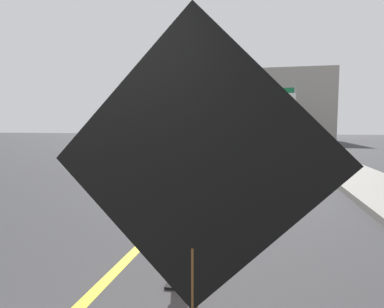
{
  "coord_description": "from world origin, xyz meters",
  "views": [
    {
      "loc": [
        1.64,
        -0.13,
        1.71
      ],
      "look_at": [
        0.52,
        5.17,
        1.22
      ],
      "focal_mm": 30.44,
      "sensor_mm": 36.0,
      "label": 1
    }
  ],
  "objects": [
    {
      "name": "traffic_cone_curbside",
      "position": [
        0.17,
        12.96,
        0.29
      ],
      "size": [
        0.36,
        0.36,
        0.59
      ],
      "color": "black",
      "rests_on": "ground"
    },
    {
      "name": "box_truck",
      "position": [
        2.22,
        22.35,
        1.88
      ],
      "size": [
        2.82,
        6.64,
        3.51
      ],
      "color": "black",
      "rests_on": "ground"
    },
    {
      "name": "traffic_cone_mid_lane",
      "position": [
        0.57,
        6.5,
        0.34
      ],
      "size": [
        0.36,
        0.36,
        0.68
      ],
      "color": "black",
      "rests_on": "ground"
    },
    {
      "name": "traffic_cone_near_sign",
      "position": [
        0.86,
        3.16,
        0.37
      ],
      "size": [
        0.36,
        0.36,
        0.74
      ],
      "color": "black",
      "rests_on": "ground"
    },
    {
      "name": "roadwork_sign",
      "position": [
        1.29,
        1.54,
        1.47
      ],
      "size": [
        1.63,
        0.09,
        2.33
      ],
      "color": "#593819",
      "rests_on": "ground"
    },
    {
      "name": "lane_center_stripe",
      "position": [
        0.0,
        6.0,
        0.0
      ],
      "size": [
        0.14,
        36.0,
        0.01
      ],
      "primitive_type": "cube",
      "color": "yellow",
      "rests_on": "ground"
    },
    {
      "name": "highway_guide_sign",
      "position": [
        3.6,
        28.5,
        3.42
      ],
      "size": [
        2.79,
        0.18,
        5.0
      ],
      "color": "gray",
      "rests_on": "ground"
    },
    {
      "name": "arrow_board_trailer",
      "position": [
        0.26,
        16.0,
        0.48
      ],
      "size": [
        1.6,
        1.92,
        2.7
      ],
      "color": "orange",
      "rests_on": "ground"
    },
    {
      "name": "traffic_cone_far_lane",
      "position": [
        0.23,
        9.73,
        0.33
      ],
      "size": [
        0.36,
        0.36,
        0.67
      ],
      "color": "black",
      "rests_on": "ground"
    },
    {
      "name": "far_building_block",
      "position": [
        2.6,
        38.71,
        3.75
      ],
      "size": [
        12.8,
        8.78,
        7.49
      ],
      "primitive_type": "cube",
      "color": "gray",
      "rests_on": "ground"
    },
    {
      "name": "pickup_car",
      "position": [
        -1.9,
        11.61,
        0.7
      ],
      "size": [
        2.26,
        4.75,
        1.38
      ],
      "color": "#591414",
      "rests_on": "ground"
    }
  ]
}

